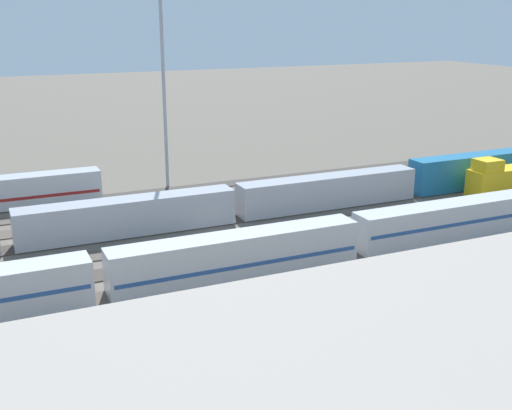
% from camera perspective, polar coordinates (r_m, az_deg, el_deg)
% --- Properties ---
extents(ground_plane, '(400.00, 400.00, 0.00)m').
position_cam_1_polar(ground_plane, '(66.61, -3.05, -2.93)').
color(ground_plane, '#60594F').
extents(track_bed_0, '(140.00, 2.80, 0.12)m').
position_cam_1_polar(track_bed_0, '(84.72, -7.98, 1.27)').
color(track_bed_0, '#3D3833').
rests_on(track_bed_0, ground_plane).
extents(track_bed_1, '(140.00, 2.80, 0.12)m').
position_cam_1_polar(track_bed_1, '(80.10, -6.96, 0.41)').
color(track_bed_1, '#4C443D').
rests_on(track_bed_1, ground_plane).
extents(track_bed_2, '(140.00, 2.80, 0.12)m').
position_cam_1_polar(track_bed_2, '(75.53, -5.81, -0.56)').
color(track_bed_2, '#4C443D').
rests_on(track_bed_2, ground_plane).
extents(track_bed_3, '(140.00, 2.80, 0.12)m').
position_cam_1_polar(track_bed_3, '(71.02, -4.52, -1.65)').
color(track_bed_3, '#3D3833').
rests_on(track_bed_3, ground_plane).
extents(track_bed_4, '(140.00, 2.80, 0.12)m').
position_cam_1_polar(track_bed_4, '(66.59, -3.06, -2.88)').
color(track_bed_4, '#4C443D').
rests_on(track_bed_4, ground_plane).
extents(track_bed_5, '(140.00, 2.80, 0.12)m').
position_cam_1_polar(track_bed_5, '(62.23, -1.38, -4.29)').
color(track_bed_5, '#3D3833').
rests_on(track_bed_5, ground_plane).
extents(track_bed_6, '(140.00, 2.80, 0.12)m').
position_cam_1_polar(track_bed_6, '(57.98, 0.56, -5.90)').
color(track_bed_6, '#4C443D').
rests_on(track_bed_6, ground_plane).
extents(track_bed_7, '(140.00, 2.80, 0.12)m').
position_cam_1_polar(track_bed_7, '(53.86, 2.81, -7.76)').
color(track_bed_7, '#4C443D').
rests_on(track_bed_7, ground_plane).
extents(track_bed_8, '(140.00, 2.80, 0.12)m').
position_cam_1_polar(track_bed_8, '(49.90, 5.45, -9.90)').
color(track_bed_8, '#4C443D').
rests_on(track_bed_8, ground_plane).
extents(train_on_track_4, '(10.00, 3.00, 5.00)m').
position_cam_1_polar(train_on_track_4, '(86.70, 21.14, 2.08)').
color(train_on_track_4, gold).
rests_on(train_on_track_4, ground_plane).
extents(train_on_track_6, '(95.60, 3.06, 3.80)m').
position_cam_1_polar(train_on_track_6, '(53.26, -13.88, -6.26)').
color(train_on_track_6, silver).
rests_on(train_on_track_6, ground_plane).
extents(train_on_track_3, '(90.60, 3.00, 4.40)m').
position_cam_1_polar(train_on_track_3, '(71.11, -2.97, 0.12)').
color(train_on_track_3, '#1E6B9E').
rests_on(train_on_track_3, ground_plane).
extents(light_mast_0, '(2.80, 0.70, 29.36)m').
position_cam_1_polar(light_mast_0, '(84.62, -8.39, 13.92)').
color(light_mast_0, '#9EA0A5').
rests_on(light_mast_0, ground_plane).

